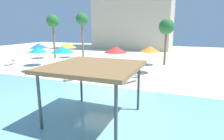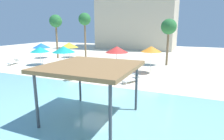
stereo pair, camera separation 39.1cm
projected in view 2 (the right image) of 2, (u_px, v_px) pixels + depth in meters
ground_plane at (95, 92)px, 14.15m from camera, size 80.00×80.00×0.00m
lagoon_water at (45, 123)px, 9.42m from camera, size 44.00×13.50×0.04m
shade_pavilion at (91, 68)px, 9.37m from camera, size 4.41×4.41×2.89m
beach_umbrella_teal_0 at (64, 49)px, 18.77m from camera, size 2.22×2.22×2.90m
beach_umbrella_teal_1 at (40, 49)px, 20.61m from camera, size 2.02×2.02×2.65m
beach_umbrella_blue_2 at (41, 46)px, 23.85m from camera, size 2.19×2.19×2.80m
beach_umbrella_red_3 at (117, 49)px, 19.45m from camera, size 2.36×2.36×2.82m
beach_umbrella_yellow_4 at (69, 45)px, 23.75m from camera, size 2.27×2.27×2.87m
beach_umbrella_orange_5 at (151, 49)px, 19.50m from camera, size 2.13×2.13×2.83m
lounge_chair_1 at (75, 76)px, 17.50m from camera, size 1.43×1.95×0.74m
lounge_chair_2 at (132, 79)px, 16.56m from camera, size 1.44×1.95×0.74m
lounge_chair_3 at (14, 62)px, 24.80m from camera, size 1.11×1.99×0.74m
palm_tree_0 at (56, 22)px, 28.63m from camera, size 1.90×1.90×6.63m
palm_tree_1 at (85, 20)px, 29.23m from camera, size 1.90×1.90×6.95m
palm_tree_2 at (169, 28)px, 23.18m from camera, size 1.90×1.90×5.77m
hotel_block_0 at (139, 1)px, 42.97m from camera, size 16.78×11.81×21.04m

